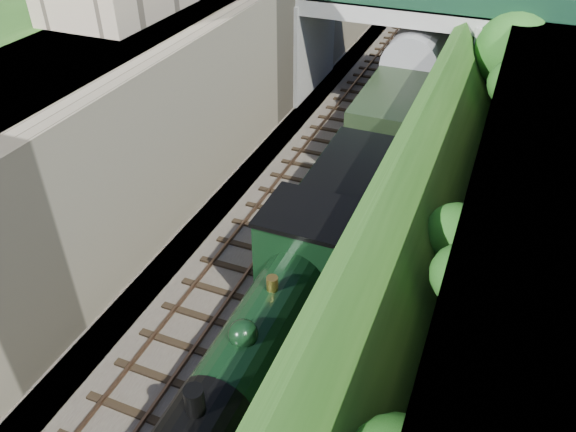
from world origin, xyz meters
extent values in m
cube|color=#473F38|center=(0.00, 20.00, 0.10)|extent=(10.00, 90.00, 0.20)
cube|color=#756B56|center=(-5.50, 20.00, 3.50)|extent=(1.00, 90.00, 7.00)
cube|color=#262628|center=(-9.00, 20.00, 3.50)|extent=(6.00, 90.00, 7.00)
cube|color=#1E4714|center=(5.00, 20.00, 2.70)|extent=(4.02, 90.00, 6.36)
sphere|color=#194C14|center=(4.33, 1.96, 1.81)|extent=(2.00, 2.00, 2.00)
sphere|color=#194C14|center=(5.85, 5.05, 4.28)|extent=(1.64, 1.64, 1.64)
sphere|color=#194C14|center=(5.44, 7.62, 3.61)|extent=(1.92, 1.92, 1.92)
sphere|color=#194C14|center=(3.78, 11.59, 0.92)|extent=(1.81, 1.81, 1.81)
sphere|color=#194C14|center=(3.79, 13.67, 0.94)|extent=(1.98, 1.98, 1.98)
sphere|color=#194C14|center=(6.03, 17.69, 4.57)|extent=(1.99, 1.99, 1.99)
sphere|color=#194C14|center=(6.09, 20.25, 4.67)|extent=(2.38, 2.38, 2.38)
sphere|color=#194C14|center=(5.61, 22.91, 3.89)|extent=(1.36, 1.36, 1.36)
sphere|color=#194C14|center=(6.17, 26.74, 4.80)|extent=(1.71, 1.71, 1.71)
sphere|color=#194C14|center=(4.64, 28.44, 2.32)|extent=(2.40, 2.40, 2.40)
sphere|color=#194C14|center=(4.48, 31.64, 2.05)|extent=(1.82, 1.82, 1.82)
sphere|color=#194C14|center=(4.97, 35.32, 2.85)|extent=(2.13, 2.13, 2.13)
sphere|color=#194C14|center=(4.27, 38.47, 1.71)|extent=(1.75, 1.75, 1.75)
cube|color=black|center=(-2.00, 20.00, 0.24)|extent=(2.50, 90.00, 0.07)
cube|color=brown|center=(-2.72, 20.00, 0.33)|extent=(0.08, 90.00, 0.14)
cube|color=brown|center=(-1.28, 20.00, 0.33)|extent=(0.08, 90.00, 0.14)
cube|color=black|center=(1.20, 20.00, 0.24)|extent=(2.50, 90.00, 0.07)
cube|color=brown|center=(0.48, 20.00, 0.33)|extent=(0.08, 90.00, 0.14)
cube|color=brown|center=(1.92, 20.00, 0.33)|extent=(0.08, 90.00, 0.14)
cube|color=gray|center=(0.50, 24.00, 5.70)|extent=(16.00, 6.00, 0.90)
cube|color=gray|center=(-5.50, 24.00, 2.85)|extent=(1.40, 6.40, 5.70)
cube|color=gray|center=(5.20, 24.00, 2.85)|extent=(2.40, 6.40, 5.70)
cylinder|color=black|center=(5.80, 20.99, 2.20)|extent=(0.30, 0.30, 4.40)
sphere|color=#194C14|center=(5.80, 20.99, 4.80)|extent=(3.60, 3.60, 3.60)
sphere|color=#194C14|center=(6.30, 21.79, 4.20)|extent=(2.40, 2.40, 2.40)
cube|color=black|center=(1.20, 2.74, 0.50)|extent=(2.40, 8.40, 0.60)
cube|color=black|center=(1.20, 3.74, 1.05)|extent=(2.70, 10.00, 0.35)
cylinder|color=black|center=(1.20, 2.94, 2.35)|extent=(1.90, 5.60, 1.90)
cylinder|color=black|center=(1.20, -0.36, 3.55)|extent=(0.44, 0.44, 0.90)
sphere|color=black|center=(1.20, 1.94, 3.35)|extent=(0.76, 0.76, 0.76)
cylinder|color=#A57F33|center=(1.20, 3.74, 3.45)|extent=(0.32, 0.32, 0.50)
cube|color=black|center=(1.20, 6.54, 2.50)|extent=(2.75, 2.40, 2.80)
cube|color=black|center=(1.20, 6.54, 3.95)|extent=(2.85, 2.50, 0.15)
cube|color=black|center=(1.20, 10.94, 0.45)|extent=(2.30, 6.00, 0.50)
cube|color=black|center=(1.20, 10.94, 0.70)|extent=(2.60, 6.00, 0.50)
cube|color=black|center=(1.20, 10.94, 1.90)|extent=(2.70, 6.00, 2.40)
cube|color=black|center=(1.20, 10.94, 3.15)|extent=(2.50, 5.60, 0.20)
cube|color=black|center=(1.20, 23.54, 0.40)|extent=(2.30, 17.00, 0.40)
cube|color=black|center=(1.20, 23.54, 0.65)|extent=(2.50, 17.00, 0.50)
cube|color=black|center=(1.20, 23.54, 2.15)|extent=(2.80, 18.00, 2.70)
cube|color=slate|center=(1.20, 23.54, 3.65)|extent=(2.90, 18.00, 0.50)
cube|color=black|center=(1.20, 42.34, 0.40)|extent=(2.30, 17.00, 0.40)
cube|color=black|center=(1.20, 42.34, 0.65)|extent=(2.50, 17.00, 0.50)
camera|label=1|loc=(5.79, -6.39, 13.72)|focal=35.00mm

